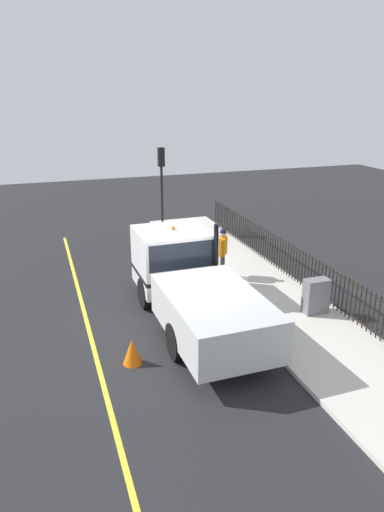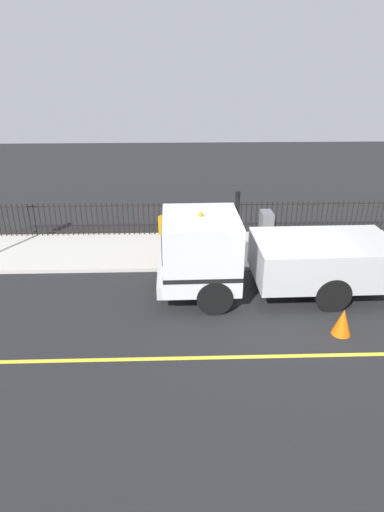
{
  "view_description": "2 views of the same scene",
  "coord_description": "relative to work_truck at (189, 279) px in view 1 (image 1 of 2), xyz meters",
  "views": [
    {
      "loc": [
        -3.64,
        -11.07,
        6.43
      ],
      "look_at": [
        1.0,
        2.58,
        1.27
      ],
      "focal_mm": 32.43,
      "sensor_mm": 36.0,
      "label": 1
    },
    {
      "loc": [
        -10.42,
        2.81,
        6.11
      ],
      "look_at": [
        0.69,
        2.44,
        1.0
      ],
      "focal_mm": 29.91,
      "sensor_mm": 36.0,
      "label": 2
    }
  ],
  "objects": [
    {
      "name": "sidewalk_slab",
      "position": [
        2.95,
        -0.75,
        -1.21
      ],
      "size": [
        3.08,
        22.75,
        0.12
      ],
      "primitive_type": "cube",
      "color": "beige",
      "rests_on": "ground"
    },
    {
      "name": "ground_plane",
      "position": [
        -0.27,
        -0.75,
        -1.27
      ],
      "size": [
        50.05,
        50.05,
        0.0
      ],
      "primitive_type": "plane",
      "color": "#232326",
      "rests_on": "ground"
    },
    {
      "name": "worker_standing",
      "position": [
        2.08,
        2.45,
        -0.04
      ],
      "size": [
        0.48,
        0.56,
        1.8
      ],
      "rotation": [
        0.0,
        0.0,
        -2.18
      ],
      "color": "orange",
      "rests_on": "sidewalk_slab"
    },
    {
      "name": "traffic_cone",
      "position": [
        -2.11,
        -1.88,
        -0.93
      ],
      "size": [
        0.47,
        0.47,
        0.68
      ],
      "primitive_type": "cone",
      "color": "orange",
      "rests_on": "ground"
    },
    {
      "name": "lane_marking",
      "position": [
        -2.94,
        -0.75,
        -1.26
      ],
      "size": [
        0.12,
        20.47,
        0.01
      ],
      "primitive_type": "cube",
      "color": "yellow",
      "rests_on": "ground"
    },
    {
      "name": "traffic_light_near",
      "position": [
        1.65,
        8.96,
        1.62
      ],
      "size": [
        0.3,
        0.21,
        3.88
      ],
      "rotation": [
        0.0,
        0.0,
        3.14
      ],
      "color": "black",
      "rests_on": "sidewalk_slab"
    },
    {
      "name": "work_truck",
      "position": [
        0.0,
        0.0,
        0.0
      ],
      "size": [
        2.41,
        6.59,
        2.73
      ],
      "rotation": [
        0.0,
        0.0,
        0.02
      ],
      "color": "white",
      "rests_on": "ground"
    },
    {
      "name": "iron_fence",
      "position": [
        4.36,
        -0.75,
        -0.52
      ],
      "size": [
        0.04,
        19.37,
        1.23
      ],
      "color": "black",
      "rests_on": "sidewalk_slab"
    },
    {
      "name": "utility_cabinet",
      "position": [
        3.65,
        -1.09,
        -0.61
      ],
      "size": [
        0.74,
        0.41,
        1.07
      ],
      "primitive_type": "cube",
      "color": "slate",
      "rests_on": "sidewalk_slab"
    }
  ]
}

